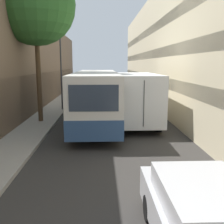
# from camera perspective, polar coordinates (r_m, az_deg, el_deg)

# --- Properties ---
(ground_plane) EXTENTS (150.00, 150.00, 0.00)m
(ground_plane) POSITION_cam_1_polar(r_m,az_deg,el_deg) (14.17, -0.39, -4.34)
(ground_plane) COLOR #33302D
(sidewalk_left) EXTENTS (1.93, 60.00, 0.15)m
(sidewalk_left) POSITION_cam_1_polar(r_m,az_deg,el_deg) (14.64, -17.17, -4.02)
(sidewalk_left) COLOR #9E998E
(sidewalk_left) RESTS_ON ground_plane
(building_right_apartment) EXTENTS (2.40, 60.00, 9.42)m
(building_right_apartment) POSITION_cam_1_polar(r_m,az_deg,el_deg) (14.77, 19.95, 13.99)
(building_right_apartment) COLOR beige
(building_right_apartment) RESTS_ON ground_plane
(car_hatchback) EXTENTS (1.86, 4.23, 1.44)m
(car_hatchback) POSITION_cam_1_polar(r_m,az_deg,el_deg) (5.52, 19.87, -21.57)
(car_hatchback) COLOR #B7B7BC
(car_hatchback) RESTS_ON ground_plane
(bus) EXTENTS (2.50, 11.36, 3.13)m
(bus) POSITION_cam_1_polar(r_m,az_deg,el_deg) (16.26, -3.39, 3.50)
(bus) COLOR silver
(bus) RESTS_ON ground_plane
(box_truck) EXTENTS (2.34, 7.84, 3.05)m
(box_truck) POSITION_cam_1_polar(r_m,az_deg,el_deg) (16.22, 4.91, 3.35)
(box_truck) COLOR silver
(box_truck) RESTS_ON ground_plane
(panel_van) EXTENTS (1.85, 4.52, 1.85)m
(panel_van) POSITION_cam_1_polar(r_m,az_deg,el_deg) (30.08, -4.19, 5.48)
(panel_van) COLOR silver
(panel_van) RESTS_ON ground_plane
(street_lamp) EXTENTS (0.36, 0.80, 6.56)m
(street_lamp) POSITION_cam_1_polar(r_m,az_deg,el_deg) (20.41, -11.17, 13.36)
(street_lamp) COLOR #38383D
(street_lamp) RESTS_ON sidewalk_left
(street_tree_left) EXTENTS (4.63, 4.63, 9.11)m
(street_tree_left) POSITION_cam_1_polar(r_m,az_deg,el_deg) (16.76, -16.39, 21.46)
(street_tree_left) COLOR #4C3823
(street_tree_left) RESTS_ON sidewalk_left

